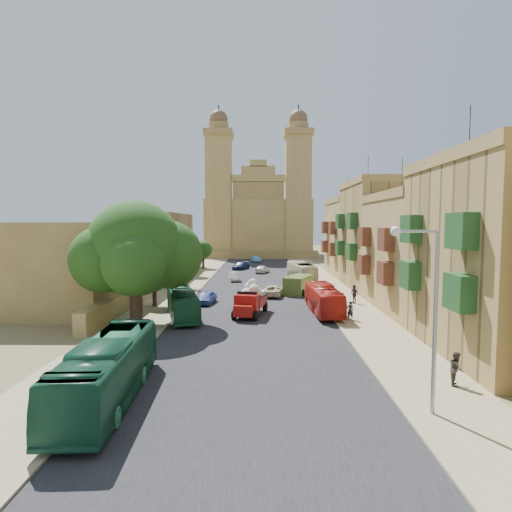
{
  "coord_description": "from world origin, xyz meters",
  "views": [
    {
      "loc": [
        0.68,
        -30.26,
        8.35
      ],
      "look_at": [
        0.0,
        26.0,
        4.0
      ],
      "focal_mm": 30.0,
      "sensor_mm": 36.0,
      "label": 1
    }
  ],
  "objects_px": {
    "bus_cream_east": "(301,272)",
    "pedestrian_c": "(354,294)",
    "street_tree_b": "(178,260)",
    "car_blue_b": "(256,259)",
    "bus_green_north": "(183,303)",
    "red_truck": "(250,300)",
    "pedestrian_a": "(350,310)",
    "pedestrian_b": "(456,369)",
    "car_white_b": "(262,269)",
    "car_blue_a": "(206,298)",
    "street_tree_a": "(154,277)",
    "bus_red_east": "(324,299)",
    "bus_green_south": "(108,370)",
    "streetlamp": "(425,296)",
    "street_tree_c": "(193,255)",
    "church": "(259,218)",
    "street_tree_d": "(203,250)",
    "car_cream": "(273,290)",
    "olive_pickup": "(299,285)",
    "ficus_tree": "(136,252)",
    "car_white_a": "(234,277)",
    "car_dkblue": "(241,266)"
  },
  "relations": [
    {
      "from": "bus_cream_east",
      "to": "pedestrian_c",
      "type": "distance_m",
      "value": 17.61
    },
    {
      "from": "street_tree_b",
      "to": "bus_green_north",
      "type": "height_order",
      "value": "street_tree_b"
    },
    {
      "from": "olive_pickup",
      "to": "bus_green_south",
      "type": "relative_size",
      "value": 0.52
    },
    {
      "from": "pedestrian_b",
      "to": "olive_pickup",
      "type": "bearing_deg",
      "value": 32.09
    },
    {
      "from": "car_dkblue",
      "to": "church",
      "type": "bearing_deg",
      "value": 107.77
    },
    {
      "from": "street_tree_d",
      "to": "bus_cream_east",
      "type": "relative_size",
      "value": 0.52
    },
    {
      "from": "bus_green_north",
      "to": "pedestrian_a",
      "type": "bearing_deg",
      "value": -18.29
    },
    {
      "from": "streetlamp",
      "to": "car_blue_a",
      "type": "xyz_separation_m",
      "value": [
        -12.72,
        25.41,
        -4.55
      ]
    },
    {
      "from": "street_tree_d",
      "to": "bus_green_north",
      "type": "bearing_deg",
      "value": -84.8
    },
    {
      "from": "red_truck",
      "to": "bus_cream_east",
      "type": "bearing_deg",
      "value": 73.58
    },
    {
      "from": "pedestrian_c",
      "to": "pedestrian_b",
      "type": "bearing_deg",
      "value": -23.76
    },
    {
      "from": "bus_green_south",
      "to": "bus_red_east",
      "type": "xyz_separation_m",
      "value": [
        13.0,
        19.82,
        -0.18
      ]
    },
    {
      "from": "ficus_tree",
      "to": "pedestrian_c",
      "type": "xyz_separation_m",
      "value": [
        19.76,
        9.85,
        -5.05
      ]
    },
    {
      "from": "street_tree_b",
      "to": "car_blue_b",
      "type": "distance_m",
      "value": 38.24
    },
    {
      "from": "car_blue_b",
      "to": "pedestrian_c",
      "type": "xyz_separation_m",
      "value": [
        10.86,
        -47.06,
        0.32
      ]
    },
    {
      "from": "red_truck",
      "to": "bus_cream_east",
      "type": "distance_m",
      "value": 24.04
    },
    {
      "from": "ficus_tree",
      "to": "church",
      "type": "bearing_deg",
      "value": 82.81
    },
    {
      "from": "street_tree_c",
      "to": "car_white_b",
      "type": "bearing_deg",
      "value": 23.38
    },
    {
      "from": "red_truck",
      "to": "pedestrian_b",
      "type": "bearing_deg",
      "value": -56.52
    },
    {
      "from": "street_tree_a",
      "to": "bus_cream_east",
      "type": "distance_m",
      "value": 25.24
    },
    {
      "from": "streetlamp",
      "to": "pedestrian_b",
      "type": "bearing_deg",
      "value": 47.68
    },
    {
      "from": "car_blue_b",
      "to": "pedestrian_b",
      "type": "xyz_separation_m",
      "value": [
        11.23,
        -69.62,
        0.22
      ]
    },
    {
      "from": "street_tree_a",
      "to": "car_blue_a",
      "type": "height_order",
      "value": "street_tree_a"
    },
    {
      "from": "church",
      "to": "car_white_a",
      "type": "bearing_deg",
      "value": -93.84
    },
    {
      "from": "bus_red_east",
      "to": "pedestrian_b",
      "type": "relative_size",
      "value": 5.33
    },
    {
      "from": "streetlamp",
      "to": "bus_cream_east",
      "type": "bearing_deg",
      "value": 91.63
    },
    {
      "from": "bus_red_east",
      "to": "bus_green_south",
      "type": "bearing_deg",
      "value": 54.72
    },
    {
      "from": "bus_red_east",
      "to": "pedestrian_a",
      "type": "distance_m",
      "value": 3.42
    },
    {
      "from": "red_truck",
      "to": "bus_red_east",
      "type": "relative_size",
      "value": 0.63
    },
    {
      "from": "streetlamp",
      "to": "pedestrian_a",
      "type": "height_order",
      "value": "streetlamp"
    },
    {
      "from": "car_blue_a",
      "to": "bus_cream_east",
      "type": "bearing_deg",
      "value": 65.66
    },
    {
      "from": "bus_green_north",
      "to": "pedestrian_a",
      "type": "xyz_separation_m",
      "value": [
        14.63,
        -0.67,
        -0.45
      ]
    },
    {
      "from": "street_tree_c",
      "to": "car_blue_b",
      "type": "height_order",
      "value": "street_tree_c"
    },
    {
      "from": "bus_green_north",
      "to": "red_truck",
      "type": "bearing_deg",
      "value": -5.45
    },
    {
      "from": "church",
      "to": "ficus_tree",
      "type": "bearing_deg",
      "value": -97.19
    },
    {
      "from": "car_blue_a",
      "to": "pedestrian_a",
      "type": "xyz_separation_m",
      "value": [
        13.37,
        -7.18,
        0.16
      ]
    },
    {
      "from": "car_white_b",
      "to": "red_truck",
      "type": "bearing_deg",
      "value": 106.02
    },
    {
      "from": "street_tree_b",
      "to": "car_blue_a",
      "type": "bearing_deg",
      "value": -64.72
    },
    {
      "from": "pedestrian_b",
      "to": "pedestrian_c",
      "type": "relative_size",
      "value": 0.9
    },
    {
      "from": "car_blue_a",
      "to": "pedestrian_b",
      "type": "height_order",
      "value": "pedestrian_b"
    },
    {
      "from": "bus_green_south",
      "to": "car_white_b",
      "type": "bearing_deg",
      "value": 78.75
    },
    {
      "from": "bus_cream_east",
      "to": "pedestrian_a",
      "type": "bearing_deg",
      "value": 86.03
    },
    {
      "from": "streetlamp",
      "to": "bus_cream_east",
      "type": "xyz_separation_m",
      "value": [
        -1.22,
        43.04,
        -3.83
      ]
    },
    {
      "from": "bus_cream_east",
      "to": "car_blue_b",
      "type": "xyz_separation_m",
      "value": [
        -7.0,
        29.89,
        -0.72
      ]
    },
    {
      "from": "car_white_a",
      "to": "car_dkblue",
      "type": "bearing_deg",
      "value": 79.72
    },
    {
      "from": "street_tree_c",
      "to": "car_cream",
      "type": "height_order",
      "value": "street_tree_c"
    },
    {
      "from": "pedestrian_b",
      "to": "car_cream",
      "type": "bearing_deg",
      "value": 38.89
    },
    {
      "from": "church",
      "to": "bus_green_north",
      "type": "bearing_deg",
      "value": -94.99
    },
    {
      "from": "street_tree_c",
      "to": "car_blue_b",
      "type": "bearing_deg",
      "value": 69.13
    },
    {
      "from": "streetlamp",
      "to": "pedestrian_b",
      "type": "height_order",
      "value": "streetlamp"
    }
  ]
}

